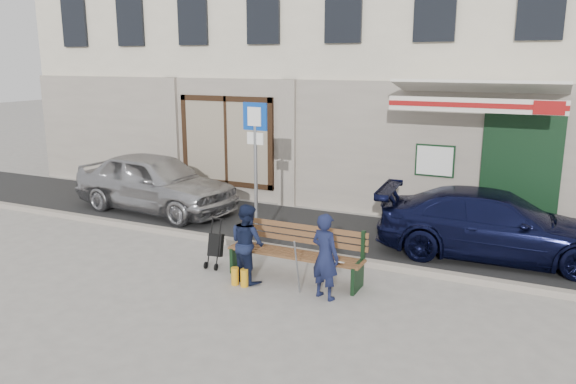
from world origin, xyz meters
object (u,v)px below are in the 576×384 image
Objects in this scene: car_navy at (495,225)px; bench at (293,253)px; car_silver at (155,182)px; man at (325,256)px; woman at (247,243)px; parking_sign at (255,150)px; stroller at (215,246)px.

bench is at bearing 127.05° from car_navy.
man is (5.75, -3.06, -0.04)m from car_silver.
woman is (-3.64, -3.04, 0.03)m from car_navy.
woman is at bearing -147.87° from bench.
man is at bearing -158.80° from woman.
woman is (-0.65, -0.41, 0.21)m from bench.
car_navy is 3.27× the size of woman.
car_navy is 4.78m from parking_sign.
woman is (4.30, -2.96, -0.06)m from car_silver.
woman is at bearing 14.39° from man.
parking_sign is 3.12m from man.
car_navy is 5.25m from stroller.
car_navy is at bearing 20.89° from parking_sign.
stroller is at bearing 116.89° from car_navy.
bench is 1.73× the size of man.
man is 2.36m from stroller.
parking_sign is at bearing -20.59° from man.
parking_sign reaches higher than woman.
woman reaches higher than bench.
parking_sign reaches higher than bench.
car_silver is 4.87× the size of stroller.
car_navy is 3.98m from bench.
car_silver is 3.11× the size of man.
woman reaches higher than car_navy.
man is (-2.19, -3.14, 0.06)m from car_navy.
car_navy is at bearing 41.36° from bench.
man is (2.21, -1.80, -1.25)m from parking_sign.
man is 1.03× the size of woman.
man is at bearing -17.77° from stroller.
car_navy reaches higher than stroller.
woman is at bearing -119.16° from car_silver.
parking_sign is at bearing 102.63° from car_navy.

